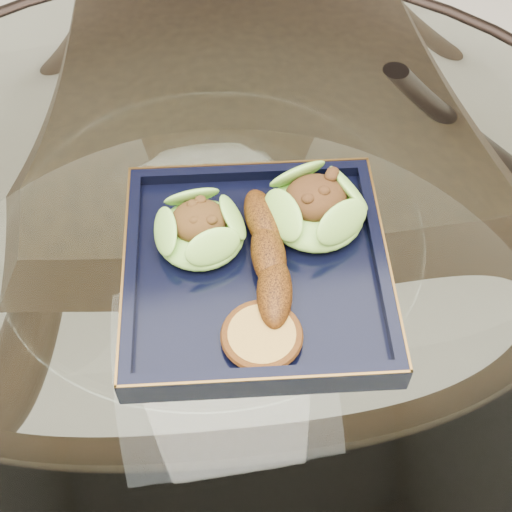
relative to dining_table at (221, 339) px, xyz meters
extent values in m
plane|color=beige|center=(0.00, 0.00, -0.60)|extent=(4.00, 4.00, 0.00)
cylinder|color=white|center=(0.00, 0.00, 0.16)|extent=(1.10, 1.10, 0.01)
torus|color=black|center=(0.00, 0.00, 0.16)|extent=(1.13, 1.13, 0.02)
torus|color=black|center=(0.00, 0.00, -0.48)|extent=(0.81, 0.81, 0.02)
cylinder|color=black|center=(0.28, 0.28, -0.22)|extent=(0.04, 0.04, 0.75)
cylinder|color=black|center=(-0.28, 0.28, -0.22)|extent=(0.04, 0.04, 0.75)
cube|color=#332011|center=(0.09, 0.39, -0.09)|extent=(0.48, 0.48, 0.04)
cylinder|color=#332011|center=(-0.12, 0.21, -0.36)|extent=(0.03, 0.03, 0.48)
cylinder|color=#332011|center=(0.27, 0.19, -0.36)|extent=(0.03, 0.03, 0.48)
cylinder|color=#332011|center=(-0.09, 0.60, -0.36)|extent=(0.03, 0.03, 0.48)
cylinder|color=#332011|center=(0.29, 0.57, -0.36)|extent=(0.03, 0.03, 0.48)
cube|color=black|center=(0.04, -0.03, 0.17)|extent=(0.30, 0.30, 0.02)
ellipsoid|color=#6BAE32|center=(-0.01, 0.02, 0.20)|extent=(0.11, 0.11, 0.03)
ellipsoid|color=#70AD32|center=(0.11, 0.02, 0.20)|extent=(0.11, 0.11, 0.04)
ellipsoid|color=#65320A|center=(0.05, -0.02, 0.20)|extent=(0.04, 0.17, 0.03)
cylinder|color=gold|center=(0.03, -0.11, 0.19)|extent=(0.07, 0.07, 0.01)
camera|label=1|loc=(-0.03, -0.45, 0.78)|focal=50.00mm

